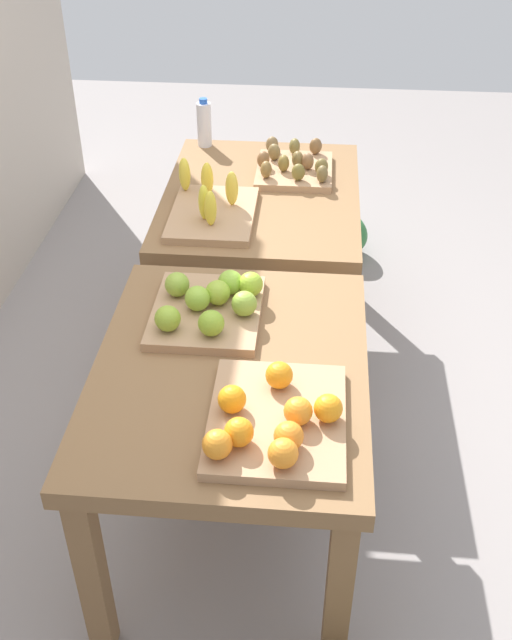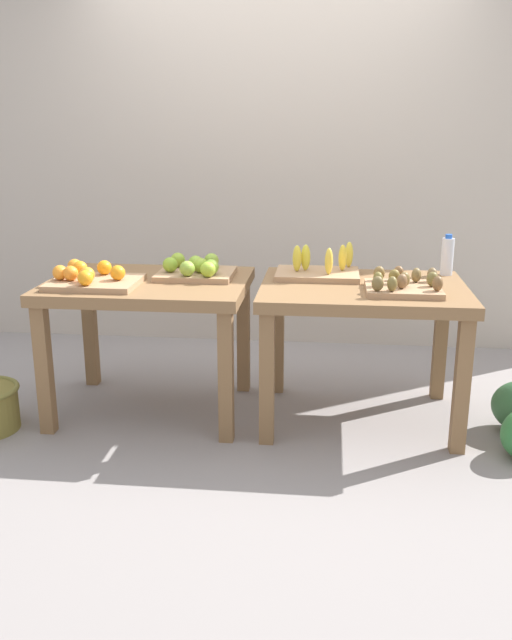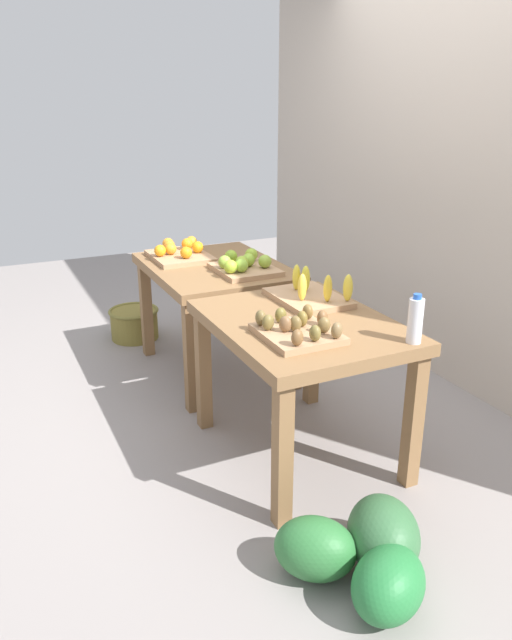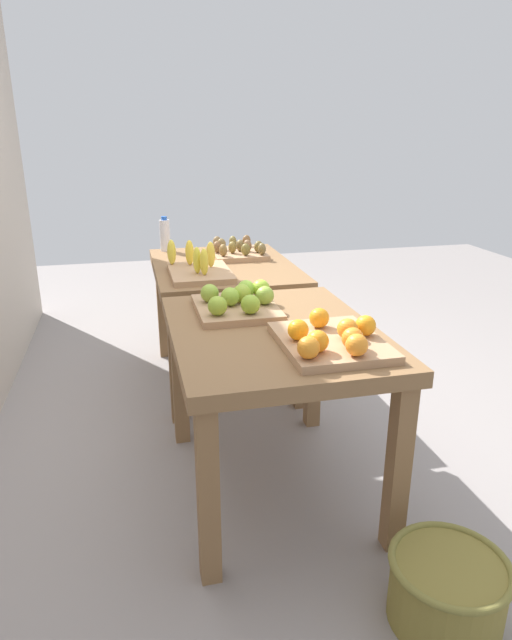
{
  "view_description": "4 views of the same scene",
  "coord_description": "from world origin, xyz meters",
  "px_view_note": "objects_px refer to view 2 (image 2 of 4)",
  "views": [
    {
      "loc": [
        -2.25,
        -0.22,
        2.13
      ],
      "look_at": [
        -0.02,
        -0.03,
        0.51
      ],
      "focal_mm": 42.37,
      "sensor_mm": 36.0,
      "label": 1
    },
    {
      "loc": [
        0.38,
        -3.43,
        1.53
      ],
      "look_at": [
        0.01,
        -0.01,
        0.53
      ],
      "focal_mm": 38.5,
      "sensor_mm": 36.0,
      "label": 2
    },
    {
      "loc": [
        2.94,
        -1.38,
        1.75
      ],
      "look_at": [
        -0.03,
        0.04,
        0.53
      ],
      "focal_mm": 34.35,
      "sensor_mm": 36.0,
      "label": 3
    },
    {
      "loc": [
        -2.51,
        0.53,
        1.47
      ],
      "look_at": [
        -0.05,
        -0.05,
        0.59
      ],
      "focal_mm": 30.53,
      "sensor_mm": 36.0,
      "label": 4
    }
  ],
  "objects_px": {
    "display_table_right": "(363,305)",
    "apple_bin": "(196,269)",
    "display_table_left": "(149,300)",
    "water_bottle": "(447,256)",
    "kiwi_bin": "(403,285)",
    "banana_crate": "(319,270)",
    "orange_bin": "(91,278)"
  },
  "relations": [
    {
      "from": "display_table_left",
      "to": "kiwi_bin",
      "type": "xyz_separation_m",
      "value": [
        1.3,
        -0.12,
        0.14
      ]
    },
    {
      "from": "apple_bin",
      "to": "water_bottle",
      "type": "distance_m",
      "value": 1.36
    },
    {
      "from": "display_table_left",
      "to": "display_table_right",
      "type": "height_order",
      "value": "same"
    },
    {
      "from": "apple_bin",
      "to": "kiwi_bin",
      "type": "relative_size",
      "value": 1.1
    },
    {
      "from": "kiwi_bin",
      "to": "water_bottle",
      "type": "bearing_deg",
      "value": 57.4
    },
    {
      "from": "banana_crate",
      "to": "kiwi_bin",
      "type": "bearing_deg",
      "value": -35.82
    },
    {
      "from": "apple_bin",
      "to": "kiwi_bin",
      "type": "distance_m",
      "value": 1.09
    },
    {
      "from": "orange_bin",
      "to": "apple_bin",
      "type": "bearing_deg",
      "value": 25.81
    },
    {
      "from": "display_table_left",
      "to": "water_bottle",
      "type": "bearing_deg",
      "value": 10.76
    },
    {
      "from": "banana_crate",
      "to": "water_bottle",
      "type": "relative_size",
      "value": 1.99
    },
    {
      "from": "display_table_right",
      "to": "orange_bin",
      "type": "relative_size",
      "value": 2.36
    },
    {
      "from": "orange_bin",
      "to": "apple_bin",
      "type": "xyz_separation_m",
      "value": [
        0.49,
        0.24,
        0.01
      ]
    },
    {
      "from": "display_table_left",
      "to": "water_bottle",
      "type": "xyz_separation_m",
      "value": [
        1.57,
        0.3,
        0.21
      ]
    },
    {
      "from": "kiwi_bin",
      "to": "water_bottle",
      "type": "relative_size",
      "value": 1.65
    },
    {
      "from": "display_table_right",
      "to": "kiwi_bin",
      "type": "distance_m",
      "value": 0.26
    },
    {
      "from": "water_bottle",
      "to": "kiwi_bin",
      "type": "bearing_deg",
      "value": -122.6
    },
    {
      "from": "display_table_right",
      "to": "water_bottle",
      "type": "height_order",
      "value": "water_bottle"
    },
    {
      "from": "apple_bin",
      "to": "orange_bin",
      "type": "bearing_deg",
      "value": -154.19
    },
    {
      "from": "kiwi_bin",
      "to": "banana_crate",
      "type": "bearing_deg",
      "value": 144.18
    },
    {
      "from": "display_table_left",
      "to": "kiwi_bin",
      "type": "height_order",
      "value": "kiwi_bin"
    },
    {
      "from": "orange_bin",
      "to": "banana_crate",
      "type": "bearing_deg",
      "value": 15.63
    },
    {
      "from": "display_table_right",
      "to": "apple_bin",
      "type": "xyz_separation_m",
      "value": [
        -0.88,
        0.09,
        0.15
      ]
    },
    {
      "from": "display_table_left",
      "to": "orange_bin",
      "type": "height_order",
      "value": "orange_bin"
    },
    {
      "from": "display_table_left",
      "to": "water_bottle",
      "type": "relative_size",
      "value": 4.71
    },
    {
      "from": "display_table_left",
      "to": "apple_bin",
      "type": "distance_m",
      "value": 0.29
    },
    {
      "from": "apple_bin",
      "to": "kiwi_bin",
      "type": "bearing_deg",
      "value": -11.39
    },
    {
      "from": "display_table_left",
      "to": "orange_bin",
      "type": "xyz_separation_m",
      "value": [
        -0.26,
        -0.15,
        0.14
      ]
    },
    {
      "from": "display_table_left",
      "to": "display_table_right",
      "type": "bearing_deg",
      "value": 0.0
    },
    {
      "from": "display_table_right",
      "to": "apple_bin",
      "type": "relative_size",
      "value": 2.6
    },
    {
      "from": "kiwi_bin",
      "to": "display_table_left",
      "type": "bearing_deg",
      "value": 174.61
    },
    {
      "from": "banana_crate",
      "to": "kiwi_bin",
      "type": "xyz_separation_m",
      "value": [
        0.41,
        -0.3,
        -0.0
      ]
    },
    {
      "from": "display_table_right",
      "to": "kiwi_bin",
      "type": "xyz_separation_m",
      "value": [
        0.18,
        -0.12,
        0.14
      ]
    }
  ]
}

